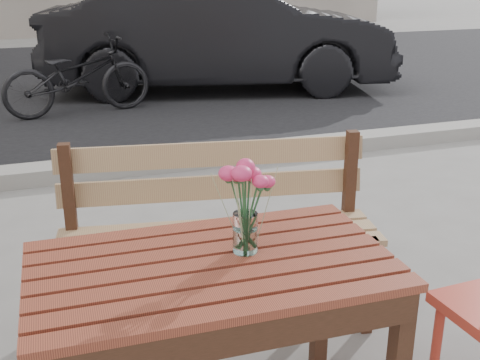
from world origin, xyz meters
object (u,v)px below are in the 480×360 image
object	(u,v)px
main_table	(213,294)
bicycle	(77,76)
main_vase	(245,195)
parked_car	(218,33)

from	to	relation	value
main_table	bicycle	xyz separation A→B (m)	(-0.01, 4.99, -0.16)
main_vase	bicycle	world-z (taller)	main_vase
main_vase	parked_car	bearing A→B (deg)	73.74
main_table	main_vase	size ratio (longest dim) A/B	3.68
parked_car	main_table	bearing A→B (deg)	175.51
parked_car	main_vase	bearing A→B (deg)	176.51
main_table	main_vase	bearing A→B (deg)	17.69
main_vase	parked_car	world-z (taller)	parked_car
bicycle	parked_car	bearing A→B (deg)	-76.04
main_table	main_vase	distance (m)	0.33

